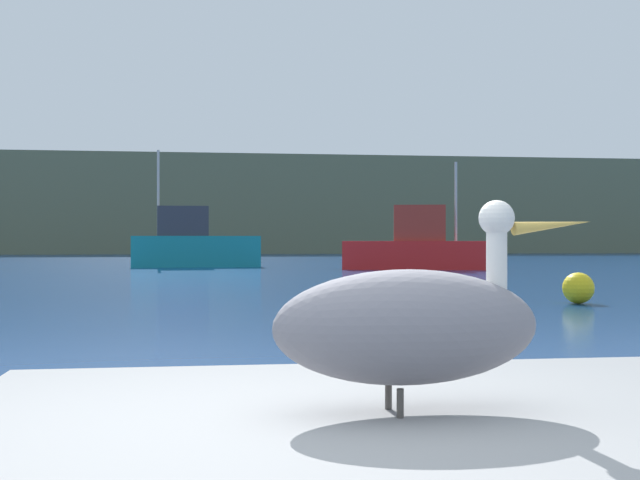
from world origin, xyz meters
The scene contains 6 objects.
hillside_backdrop centered at (0.00, 75.90, 4.63)m, with size 140.00×11.31×9.26m, color #5B664C.
pier_dock centered at (0.69, 0.33, 0.29)m, with size 3.91×2.78×0.58m, color gray.
pelican centered at (0.70, 0.33, 0.95)m, with size 1.45×0.57×0.91m.
fishing_boat_red centered at (8.74, 31.40, 1.00)m, with size 6.43×2.98×4.74m.
fishing_boat_teal centered at (-1.05, 35.86, 1.11)m, with size 6.08×1.76×5.61m.
mooring_buoy centered at (7.30, 12.52, 0.32)m, with size 0.64×0.64×0.64m, color yellow.
Camera 1 is at (-0.13, -2.98, 1.31)m, focal length 44.81 mm.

